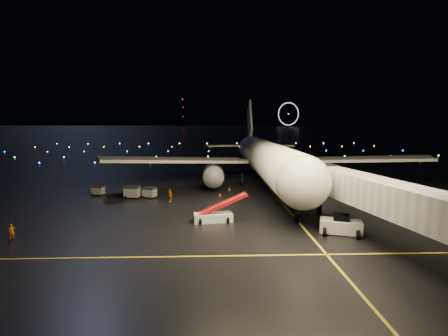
{
  "coord_description": "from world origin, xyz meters",
  "views": [
    {
      "loc": [
        1.61,
        -39.84,
        11.94
      ],
      "look_at": [
        3.53,
        12.0,
        5.0
      ],
      "focal_mm": 28.0,
      "sensor_mm": 36.0,
      "label": 1
    }
  ],
  "objects_px": {
    "pushback_tug": "(341,224)",
    "belt_loader": "(213,208)",
    "baggage_cart_1": "(132,192)",
    "airliner": "(264,139)",
    "crew_a": "(12,231)",
    "baggage_cart_0": "(150,193)",
    "baggage_cart_2": "(98,190)",
    "crew_c": "(170,195)"
  },
  "relations": [
    {
      "from": "belt_loader",
      "to": "crew_a",
      "type": "bearing_deg",
      "value": -172.29
    },
    {
      "from": "baggage_cart_0",
      "to": "crew_a",
      "type": "bearing_deg",
      "value": -96.35
    },
    {
      "from": "belt_loader",
      "to": "baggage_cart_1",
      "type": "bearing_deg",
      "value": 126.13
    },
    {
      "from": "belt_loader",
      "to": "crew_c",
      "type": "bearing_deg",
      "value": 114.08
    },
    {
      "from": "baggage_cart_2",
      "to": "baggage_cart_1",
      "type": "bearing_deg",
      "value": -10.79
    },
    {
      "from": "airliner",
      "to": "pushback_tug",
      "type": "height_order",
      "value": "airliner"
    },
    {
      "from": "baggage_cart_0",
      "to": "airliner",
      "type": "bearing_deg",
      "value": 54.41
    },
    {
      "from": "pushback_tug",
      "to": "baggage_cart_2",
      "type": "distance_m",
      "value": 38.6
    },
    {
      "from": "pushback_tug",
      "to": "crew_a",
      "type": "distance_m",
      "value": 34.36
    },
    {
      "from": "baggage_cart_0",
      "to": "baggage_cart_1",
      "type": "bearing_deg",
      "value": -153.57
    },
    {
      "from": "crew_c",
      "to": "airliner",
      "type": "bearing_deg",
      "value": 92.18
    },
    {
      "from": "crew_a",
      "to": "baggage_cart_0",
      "type": "distance_m",
      "value": 21.86
    },
    {
      "from": "baggage_cart_1",
      "to": "crew_a",
      "type": "bearing_deg",
      "value": -102.4
    },
    {
      "from": "crew_a",
      "to": "baggage_cart_1",
      "type": "xyz_separation_m",
      "value": [
        8.07,
        18.89,
        0.17
      ]
    },
    {
      "from": "airliner",
      "to": "pushback_tug",
      "type": "relative_size",
      "value": 14.15
    },
    {
      "from": "crew_a",
      "to": "baggage_cart_1",
      "type": "height_order",
      "value": "baggage_cart_1"
    },
    {
      "from": "belt_loader",
      "to": "crew_c",
      "type": "height_order",
      "value": "belt_loader"
    },
    {
      "from": "pushback_tug",
      "to": "baggage_cart_1",
      "type": "relative_size",
      "value": 1.94
    },
    {
      "from": "airliner",
      "to": "crew_c",
      "type": "distance_m",
      "value": 23.49
    },
    {
      "from": "airliner",
      "to": "belt_loader",
      "type": "xyz_separation_m",
      "value": [
        -9.87,
        -25.74,
        -7.05
      ]
    },
    {
      "from": "pushback_tug",
      "to": "baggage_cart_1",
      "type": "xyz_separation_m",
      "value": [
        -26.29,
        18.39,
        -0.08
      ]
    },
    {
      "from": "pushback_tug",
      "to": "crew_c",
      "type": "distance_m",
      "value": 25.37
    },
    {
      "from": "airliner",
      "to": "belt_loader",
      "type": "height_order",
      "value": "airliner"
    },
    {
      "from": "crew_a",
      "to": "airliner",
      "type": "bearing_deg",
      "value": -1.25
    },
    {
      "from": "belt_loader",
      "to": "crew_c",
      "type": "distance_m",
      "value": 12.42
    },
    {
      "from": "baggage_cart_1",
      "to": "baggage_cart_2",
      "type": "distance_m",
      "value": 6.64
    },
    {
      "from": "baggage_cart_0",
      "to": "baggage_cart_2",
      "type": "distance_m",
      "value": 9.11
    },
    {
      "from": "crew_c",
      "to": "baggage_cart_1",
      "type": "distance_m",
      "value": 6.85
    },
    {
      "from": "baggage_cart_1",
      "to": "airliner",
      "type": "bearing_deg",
      "value": 39.3
    },
    {
      "from": "airliner",
      "to": "baggage_cart_2",
      "type": "height_order",
      "value": "airliner"
    },
    {
      "from": "baggage_cart_0",
      "to": "baggage_cart_1",
      "type": "relative_size",
      "value": 0.86
    },
    {
      "from": "pushback_tug",
      "to": "belt_loader",
      "type": "relative_size",
      "value": 0.64
    },
    {
      "from": "crew_a",
      "to": "baggage_cart_2",
      "type": "distance_m",
      "value": 21.55
    },
    {
      "from": "baggage_cart_0",
      "to": "baggage_cart_1",
      "type": "xyz_separation_m",
      "value": [
        -2.66,
        -0.16,
        0.13
      ]
    },
    {
      "from": "airliner",
      "to": "crew_a",
      "type": "height_order",
      "value": "airliner"
    },
    {
      "from": "pushback_tug",
      "to": "crew_a",
      "type": "bearing_deg",
      "value": -161.14
    },
    {
      "from": "baggage_cart_2",
      "to": "airliner",
      "type": "bearing_deg",
      "value": 30.62
    },
    {
      "from": "crew_c",
      "to": "baggage_cart_1",
      "type": "bearing_deg",
      "value": -155.48
    },
    {
      "from": "baggage_cart_0",
      "to": "crew_c",
      "type": "bearing_deg",
      "value": -17.33
    },
    {
      "from": "airliner",
      "to": "pushback_tug",
      "type": "xyz_separation_m",
      "value": [
        3.81,
        -30.63,
        -7.65
      ]
    },
    {
      "from": "crew_a",
      "to": "baggage_cart_0",
      "type": "xyz_separation_m",
      "value": [
        10.73,
        19.05,
        0.04
      ]
    },
    {
      "from": "pushback_tug",
      "to": "crew_a",
      "type": "relative_size",
      "value": 2.78
    }
  ]
}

